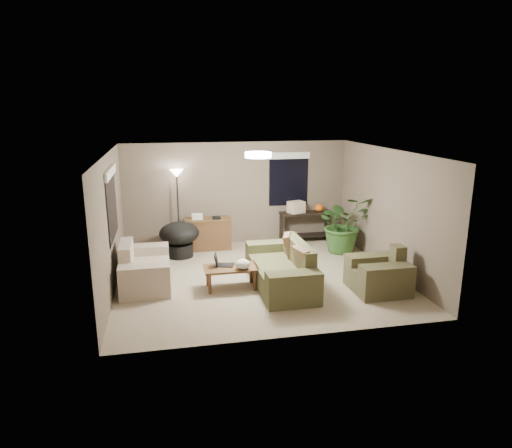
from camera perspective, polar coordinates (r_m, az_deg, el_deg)
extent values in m
plane|color=tan|center=(9.22, 0.25, -6.64)|extent=(5.50, 5.50, 0.00)
plane|color=white|center=(8.64, 0.27, 9.02)|extent=(5.50, 5.50, 0.00)
plane|color=#6C5E4F|center=(11.25, -2.36, 3.86)|extent=(5.50, 0.00, 5.50)
plane|color=#6C5E4F|center=(6.51, 4.79, -4.12)|extent=(5.50, 0.00, 5.50)
plane|color=#6C5E4F|center=(8.72, -17.71, 0.04)|extent=(0.00, 5.00, 5.00)
plane|color=#6C5E4F|center=(9.77, 16.25, 1.66)|extent=(0.00, 5.00, 5.00)
cube|color=#4B4B2D|center=(8.74, 3.03, -6.40)|extent=(0.95, 1.48, 0.42)
cube|color=#47482B|center=(8.69, 5.41, -3.59)|extent=(0.22, 1.48, 0.43)
cube|color=#47482B|center=(7.88, 4.74, -8.11)|extent=(0.95, 0.36, 0.60)
cube|color=#4D4D2E|center=(9.55, 1.65, -3.97)|extent=(0.95, 0.36, 0.60)
cube|color=#8C7251|center=(8.26, 5.88, -4.47)|extent=(0.32, 0.49, 0.47)
cube|color=#8C7251|center=(9.08, 4.19, -2.67)|extent=(0.38, 0.50, 0.47)
cube|color=beige|center=(9.03, -13.58, -6.10)|extent=(0.90, 0.88, 0.42)
cube|color=beige|center=(8.92, -15.92, -3.63)|extent=(0.22, 0.88, 0.43)
cube|color=beige|center=(8.42, -13.73, -6.99)|extent=(0.90, 0.36, 0.60)
cube|color=beige|center=(9.59, -13.51, -4.31)|extent=(0.90, 0.36, 0.60)
cube|color=#48442B|center=(8.79, 14.96, -6.76)|extent=(0.95, 0.28, 0.42)
cube|color=brown|center=(8.82, 17.27, -3.94)|extent=(0.22, 0.28, 0.43)
cube|color=#4D492E|center=(8.50, 15.96, -6.94)|extent=(0.95, 0.36, 0.60)
cube|color=brown|center=(9.03, 14.10, -5.53)|extent=(0.95, 0.36, 0.60)
cube|color=brown|center=(8.56, -3.16, -5.50)|extent=(1.00, 0.55, 0.04)
cylinder|color=brown|center=(8.40, -5.79, -7.48)|extent=(0.06, 0.06, 0.38)
cylinder|color=brown|center=(8.52, -0.12, -7.09)|extent=(0.06, 0.06, 0.38)
cylinder|color=brown|center=(8.77, -6.06, -6.52)|extent=(0.06, 0.06, 0.38)
cylinder|color=brown|center=(8.88, -0.64, -6.16)|extent=(0.06, 0.06, 0.38)
cube|color=black|center=(8.63, -3.92, -5.14)|extent=(0.38, 0.31, 0.02)
cube|color=black|center=(8.57, -4.99, -4.45)|extent=(0.11, 0.24, 0.22)
ellipsoid|color=white|center=(8.41, -1.66, -5.03)|extent=(0.31, 0.29, 0.19)
cube|color=brown|center=(10.95, -5.98, -1.32)|extent=(1.05, 0.45, 0.71)
cube|color=brown|center=(10.86, -6.04, 0.59)|extent=(1.10, 0.50, 0.04)
cube|color=silver|center=(10.82, -7.36, 0.93)|extent=(0.25, 0.20, 0.12)
cube|color=black|center=(10.82, -4.96, 0.78)|extent=(0.19, 0.23, 0.04)
cube|color=black|center=(11.51, 6.22, 1.38)|extent=(1.30, 0.40, 0.04)
cube|color=black|center=(11.43, 3.30, -0.58)|extent=(0.05, 0.38, 0.71)
cube|color=black|center=(11.79, 8.95, -0.27)|extent=(0.05, 0.38, 0.71)
cube|color=black|center=(11.65, 6.14, -1.40)|extent=(1.25, 0.36, 0.03)
ellipsoid|color=orange|center=(11.59, 7.88, 2.01)|extent=(0.28, 0.28, 0.19)
cube|color=beige|center=(11.40, 5.04, 2.12)|extent=(0.45, 0.39, 0.29)
cylinder|color=black|center=(10.55, -9.48, -3.23)|extent=(0.60, 0.60, 0.30)
ellipsoid|color=black|center=(10.43, -9.57, -1.13)|extent=(1.16, 1.16, 0.50)
cylinder|color=black|center=(11.16, -9.50, -2.98)|extent=(0.28, 0.28, 0.02)
cylinder|color=black|center=(10.93, -9.70, 1.48)|extent=(0.04, 0.04, 1.78)
cone|color=white|center=(10.77, -9.90, 6.25)|extent=(0.32, 0.32, 0.18)
cylinder|color=white|center=(8.64, 0.27, 8.63)|extent=(0.50, 0.50, 0.10)
imported|color=#2D5923|center=(10.83, 10.86, -0.72)|extent=(1.23, 1.36, 1.06)
cube|color=tan|center=(10.82, 11.41, -3.61)|extent=(0.32, 0.32, 0.03)
cylinder|color=tan|center=(10.75, 11.47, -2.42)|extent=(0.12, 0.12, 0.44)
cube|color=tan|center=(10.69, 11.54, -1.21)|extent=(0.22, 0.22, 0.03)
cube|color=black|center=(8.95, -17.58, 2.38)|extent=(0.01, 1.50, 1.30)
cube|color=white|center=(8.85, -17.74, 6.19)|extent=(0.05, 1.56, 0.16)
cube|color=black|center=(11.46, 4.10, 5.55)|extent=(1.00, 0.01, 1.30)
cube|color=white|center=(11.37, 4.18, 8.53)|extent=(1.06, 0.05, 0.16)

